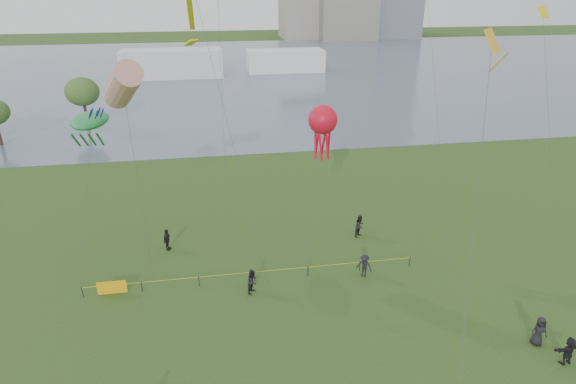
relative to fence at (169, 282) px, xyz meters
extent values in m
cube|color=slate|center=(8.23, 87.68, -0.53)|extent=(400.00, 120.00, 0.08)
cube|color=silver|center=(-3.77, 82.68, 2.45)|extent=(22.00, 8.00, 6.00)
cube|color=white|center=(22.23, 85.68, 1.95)|extent=(18.00, 7.00, 5.00)
cylinder|color=#332117|center=(-14.22, 43.25, 1.13)|extent=(0.44, 0.44, 3.36)
ellipsoid|color=#406327|center=(-14.22, 43.25, 4.90)|extent=(4.78, 4.78, 4.03)
cylinder|color=black|center=(-5.88, 0.00, -0.13)|extent=(0.07, 0.07, 0.85)
cylinder|color=black|center=(-1.88, 0.00, -0.13)|extent=(0.07, 0.07, 0.85)
cylinder|color=black|center=(2.12, 0.00, -0.13)|extent=(0.07, 0.07, 0.85)
cylinder|color=black|center=(6.12, 0.00, -0.13)|extent=(0.07, 0.07, 0.85)
cylinder|color=black|center=(10.12, 0.00, -0.13)|extent=(0.07, 0.07, 0.85)
cylinder|color=black|center=(14.12, 0.00, -0.13)|extent=(0.07, 0.07, 0.85)
cylinder|color=black|center=(18.12, 0.00, -0.13)|extent=(0.07, 0.07, 0.85)
cylinder|color=yellow|center=(6.12, 0.00, 0.19)|extent=(24.00, 0.03, 0.03)
cube|color=#FDB00D|center=(-3.88, 0.00, 0.00)|extent=(2.00, 0.04, 1.00)
imported|color=black|center=(5.86, -1.38, 0.36)|extent=(1.05, 1.12, 1.82)
imported|color=black|center=(14.21, -0.75, 0.35)|extent=(1.34, 1.25, 1.82)
imported|color=black|center=(-0.43, 5.58, 0.37)|extent=(0.80, 1.18, 1.86)
imported|color=black|center=(22.32, -9.49, 0.42)|extent=(1.02, 0.74, 1.94)
imported|color=black|center=(22.98, -11.20, 0.34)|extent=(1.69, 0.67, 1.78)
imported|color=black|center=(15.72, 5.20, 0.42)|extent=(1.20, 1.19, 1.96)
cylinder|color=#3F3F42|center=(4.95, 3.91, 10.14)|extent=(4.20, 8.65, 21.39)
cube|color=#FFF40D|center=(2.87, 4.02, 18.43)|extent=(0.36, 6.98, 4.09)
cube|color=#FFF40D|center=(2.87, 0.22, 16.33)|extent=(0.95, 0.95, 0.42)
cylinder|color=#3F3F42|center=(-1.75, 3.68, 6.23)|extent=(0.82, 3.08, 13.57)
cylinder|color=red|center=(-2.15, 5.21, 13.01)|extent=(3.81, 5.23, 3.93)
cylinder|color=#1727A3|center=(-3.55, 4.01, 11.41)|extent=(0.60, 1.13, 0.88)
cylinder|color=#1727A3|center=(-3.82, 4.39, 11.41)|extent=(0.60, 1.13, 0.88)
cylinder|color=#1727A3|center=(-4.27, 4.25, 11.41)|extent=(0.60, 1.13, 0.88)
cylinder|color=#1727A3|center=(-4.27, 3.78, 11.41)|extent=(0.60, 1.13, 0.88)
cylinder|color=#1727A3|center=(-3.82, 3.63, 11.41)|extent=(0.60, 1.13, 0.88)
cylinder|color=#3F3F42|center=(-5.65, 4.13, 4.85)|extent=(1.22, 5.24, 10.82)
ellipsoid|color=#177F35|center=(-5.05, 6.74, 10.25)|extent=(2.61, 4.69, 0.91)
cylinder|color=#177F35|center=(-5.85, 5.14, 9.25)|extent=(0.16, 1.79, 1.54)
cylinder|color=#177F35|center=(-5.30, 5.14, 9.25)|extent=(0.16, 1.79, 1.54)
cylinder|color=#177F35|center=(-4.75, 5.14, 9.25)|extent=(0.16, 1.79, 1.54)
cylinder|color=#177F35|center=(-4.20, 5.14, 9.25)|extent=(0.16, 1.79, 1.54)
cylinder|color=#3F3F42|center=(10.56, 0.74, 5.00)|extent=(2.15, 4.40, 11.12)
sphere|color=red|center=(11.62, 2.93, 10.55)|extent=(2.10, 2.10, 2.10)
cylinder|color=red|center=(12.12, 2.93, 8.95)|extent=(0.18, 0.54, 2.60)
cylinder|color=red|center=(11.87, 3.36, 8.95)|extent=(0.49, 0.36, 2.61)
cylinder|color=red|center=(11.37, 3.36, 8.95)|extent=(0.49, 0.36, 2.61)
cylinder|color=red|center=(11.12, 2.93, 8.95)|extent=(0.18, 0.54, 2.60)
cylinder|color=red|center=(11.37, 2.50, 8.95)|extent=(0.49, 0.36, 2.61)
cylinder|color=red|center=(11.87, 2.50, 8.95)|extent=(0.49, 0.36, 2.61)
cylinder|color=#3F3F42|center=(15.80, -11.19, 8.03)|extent=(7.10, 13.83, 17.18)
cube|color=#EBA714|center=(19.33, -4.29, 16.61)|extent=(1.58, 1.58, 1.29)
cylinder|color=#EBA714|center=(19.33, -5.19, 15.61)|extent=(0.08, 1.58, 1.35)
cube|color=yellow|center=(26.96, 2.41, 17.66)|extent=(0.97, 0.68, 0.76)
camera|label=1|loc=(3.68, -29.64, 19.76)|focal=30.00mm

